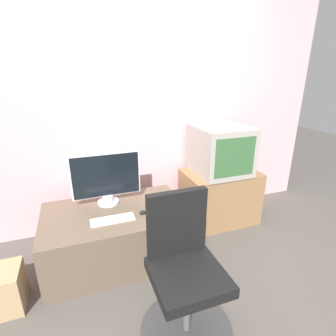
% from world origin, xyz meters
% --- Properties ---
extents(ground_plane, '(12.00, 12.00, 0.00)m').
position_xyz_m(ground_plane, '(0.00, 0.00, 0.00)').
color(ground_plane, '#4C4742').
extents(wall_back, '(4.40, 0.05, 2.60)m').
position_xyz_m(wall_back, '(0.00, 1.32, 1.30)').
color(wall_back, '#CC9EA3').
rests_on(wall_back, ground_plane).
extents(desk, '(1.20, 0.74, 0.46)m').
position_xyz_m(desk, '(-0.27, 0.72, 0.23)').
color(desk, brown).
rests_on(desk, ground_plane).
extents(side_stand, '(0.78, 0.50, 0.58)m').
position_xyz_m(side_stand, '(0.90, 0.96, 0.29)').
color(side_stand, olive).
rests_on(side_stand, ground_plane).
extents(main_monitor, '(0.60, 0.19, 0.47)m').
position_xyz_m(main_monitor, '(-0.30, 0.89, 0.69)').
color(main_monitor, silver).
rests_on(main_monitor, desk).
extents(keyboard, '(0.34, 0.11, 0.01)m').
position_xyz_m(keyboard, '(-0.31, 0.57, 0.47)').
color(keyboard, white).
rests_on(keyboard, desk).
extents(mouse, '(0.06, 0.04, 0.03)m').
position_xyz_m(mouse, '(-0.06, 0.59, 0.47)').
color(mouse, black).
rests_on(mouse, desk).
extents(crt_tv, '(0.52, 0.56, 0.49)m').
position_xyz_m(crt_tv, '(0.87, 0.97, 0.82)').
color(crt_tv, gray).
rests_on(crt_tv, side_stand).
extents(office_chair, '(0.59, 0.59, 0.91)m').
position_xyz_m(office_chair, '(0.01, -0.12, 0.36)').
color(office_chair, '#333333').
rests_on(office_chair, ground_plane).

